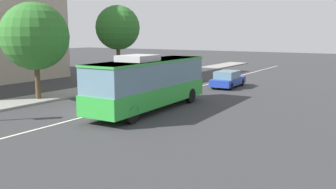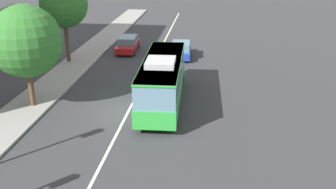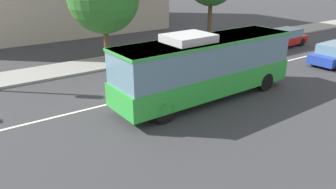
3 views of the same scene
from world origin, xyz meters
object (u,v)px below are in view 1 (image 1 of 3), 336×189
sedan_blue (228,79)px  street_tree_kerbside_right (118,28)px  sedan_red (183,74)px  street_tree_kerbside_left (35,36)px  transit_bus (149,81)px

sedan_blue → street_tree_kerbside_right: bearing=103.7°
sedan_red → street_tree_kerbside_left: size_ratio=0.67×
transit_bus → street_tree_kerbside_left: (-1.54, 8.56, 2.69)m
transit_bus → sedan_blue: (11.68, -0.28, -1.09)m
sedan_blue → sedan_red: bearing=71.7°
transit_bus → street_tree_kerbside_right: size_ratio=1.37×
transit_bus → sedan_blue: bearing=-3.1°
sedan_blue → street_tree_kerbside_right: (-2.94, 10.03, 4.53)m
sedan_blue → street_tree_kerbside_right: street_tree_kerbside_right is taller
transit_bus → street_tree_kerbside_right: street_tree_kerbside_right is taller
sedan_red → transit_bus: bearing=19.3°
street_tree_kerbside_left → sedan_blue: bearing=-33.8°
transit_bus → street_tree_kerbside_right: 13.55m
transit_bus → sedan_blue: size_ratio=2.20×
transit_bus → sedan_blue: 11.73m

